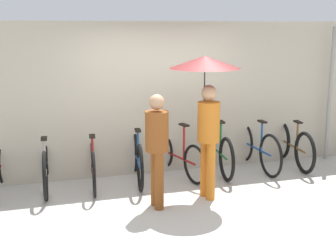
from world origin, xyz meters
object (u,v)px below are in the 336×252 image
parked_bicycle_2 (93,162)px  parked_bicycle_1 (46,164)px  parked_bicycle_5 (217,150)px  pedestrian_leading (157,143)px  parked_bicycle_7 (292,145)px  pedestrian_center (206,87)px  parked_bicycle_3 (137,158)px  parked_bicycle_4 (178,155)px  parked_bicycle_6 (256,147)px

parked_bicycle_2 → parked_bicycle_1: bearing=92.5°
parked_bicycle_5 → pedestrian_leading: 2.00m
parked_bicycle_2 → parked_bicycle_7: parked_bicycle_2 is taller
parked_bicycle_5 → pedestrian_center: bearing=154.6°
parked_bicycle_3 → parked_bicycle_5: (1.44, 0.08, -0.01)m
parked_bicycle_4 → parked_bicycle_6: (1.44, -0.04, 0.04)m
parked_bicycle_5 → parked_bicycle_7: bearing=-86.9°
parked_bicycle_6 → pedestrian_leading: 2.54m
parked_bicycle_3 → pedestrian_center: size_ratio=0.84×
parked_bicycle_5 → pedestrian_leading: size_ratio=1.12×
parked_bicycle_1 → parked_bicycle_4: size_ratio=1.10×
parked_bicycle_5 → pedestrian_leading: (-1.44, -1.28, 0.55)m
pedestrian_center → parked_bicycle_1: bearing=147.7°
parked_bicycle_2 → parked_bicycle_5: bearing=-82.0°
parked_bicycle_1 → parked_bicycle_2: parked_bicycle_1 is taller
pedestrian_center → pedestrian_leading: bearing=-171.2°
parked_bicycle_2 → parked_bicycle_3: (0.72, -0.02, 0.02)m
parked_bicycle_4 → parked_bicycle_5: bearing=-100.9°
parked_bicycle_7 → pedestrian_leading: pedestrian_leading is taller
pedestrian_center → parked_bicycle_3: bearing=122.0°
parked_bicycle_3 → parked_bicycle_6: size_ratio=0.99×
parked_bicycle_5 → pedestrian_leading: bearing=137.7°
parked_bicycle_3 → parked_bicycle_5: bearing=-78.4°
parked_bicycle_5 → parked_bicycle_3: bearing=99.2°
parked_bicycle_7 → parked_bicycle_2: bearing=95.9°
parked_bicycle_1 → parked_bicycle_7: (4.31, -0.07, -0.00)m
parked_bicycle_7 → parked_bicycle_3: bearing=96.3°
parked_bicycle_3 → parked_bicycle_6: (2.15, 0.02, 0.00)m
parked_bicycle_4 → parked_bicycle_5: 0.72m
parked_bicycle_4 → parked_bicycle_7: 2.16m
parked_bicycle_7 → parked_bicycle_5: bearing=93.2°
pedestrian_leading → parked_bicycle_5: bearing=40.5°
parked_bicycle_5 → parked_bicycle_7: 1.44m
parked_bicycle_2 → parked_bicycle_6: parked_bicycle_2 is taller
parked_bicycle_2 → parked_bicycle_6: size_ratio=1.01×
parked_bicycle_6 → pedestrian_center: bearing=125.9°
pedestrian_leading → parked_bicycle_6: bearing=28.3°
parked_bicycle_7 → pedestrian_center: size_ratio=0.82×
parked_bicycle_2 → pedestrian_center: size_ratio=0.86×
parked_bicycle_3 → parked_bicycle_7: 2.87m
parked_bicycle_4 → parked_bicycle_5: (0.72, 0.03, 0.03)m
parked_bicycle_1 → parked_bicycle_3: parked_bicycle_1 is taller
parked_bicycle_1 → pedestrian_leading: size_ratio=1.13×
parked_bicycle_7 → pedestrian_center: (-2.08, -0.98, 1.26)m
parked_bicycle_1 → parked_bicycle_6: bearing=-86.9°
parked_bicycle_3 → pedestrian_leading: (-0.00, -1.20, 0.54)m
parked_bicycle_4 → pedestrian_center: pedestrian_center is taller
parked_bicycle_4 → pedestrian_center: 1.65m
parked_bicycle_1 → parked_bicycle_7: size_ratio=1.07×
parked_bicycle_6 → parked_bicycle_7: size_ratio=1.04×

